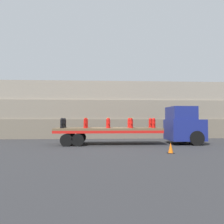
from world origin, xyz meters
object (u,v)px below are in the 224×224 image
at_px(fire_hydrant_red_far_3, 129,123).
at_px(traffic_cone, 171,148).
at_px(fire_hydrant_red_near_3, 131,123).
at_px(truck_cab, 185,126).
at_px(fire_hydrant_red_far_4, 150,123).
at_px(fire_hydrant_black_far_0, 64,123).
at_px(fire_hydrant_red_near_1, 85,123).
at_px(fire_hydrant_red_far_2, 108,123).
at_px(fire_hydrant_red_near_4, 154,123).
at_px(fire_hydrant_red_near_2, 108,123).
at_px(fire_hydrant_black_near_0, 62,123).
at_px(fire_hydrant_red_far_1, 86,123).
at_px(flatbed_trailer, 101,131).

height_order(fire_hydrant_red_far_3, traffic_cone, fire_hydrant_red_far_3).
distance_m(fire_hydrant_red_near_3, traffic_cone, 4.66).
xyz_separation_m(truck_cab, fire_hydrant_red_far_4, (-2.63, 0.53, 0.20)).
height_order(fire_hydrant_black_far_0, fire_hydrant_red_near_1, same).
bearing_deg(fire_hydrant_red_near_1, fire_hydrant_red_far_2, 31.52).
relative_size(fire_hydrant_red_far_2, fire_hydrant_red_near_4, 1.00).
xyz_separation_m(fire_hydrant_red_near_2, fire_hydrant_red_far_2, (0.00, 1.06, 0.00)).
bearing_deg(fire_hydrant_red_far_4, fire_hydrant_red_near_4, -90.00).
relative_size(fire_hydrant_red_near_4, fire_hydrant_red_far_4, 1.00).
relative_size(fire_hydrant_red_far_2, fire_hydrant_red_far_3, 1.00).
bearing_deg(fire_hydrant_red_near_4, fire_hydrant_black_near_0, 180.00).
bearing_deg(traffic_cone, fire_hydrant_red_far_2, 123.28).
height_order(fire_hydrant_red_far_1, fire_hydrant_red_near_4, same).
xyz_separation_m(flatbed_trailer, traffic_cone, (3.99, -4.67, -0.73)).
height_order(fire_hydrant_black_far_0, fire_hydrant_red_near_2, same).
bearing_deg(fire_hydrant_black_near_0, truck_cab, 3.18).
xyz_separation_m(fire_hydrant_black_near_0, fire_hydrant_red_far_2, (3.47, 1.06, 0.00)).
bearing_deg(fire_hydrant_red_far_1, traffic_cone, -45.29).
height_order(fire_hydrant_black_near_0, fire_hydrant_red_near_4, same).
distance_m(fire_hydrant_red_near_2, fire_hydrant_red_near_3, 1.73).
relative_size(fire_hydrant_red_far_1, traffic_cone, 1.24).
xyz_separation_m(fire_hydrant_red_near_1, fire_hydrant_red_near_3, (3.47, 0.00, 0.00)).
distance_m(flatbed_trailer, fire_hydrant_red_near_2, 1.01).
xyz_separation_m(truck_cab, fire_hydrant_red_near_1, (-7.84, -0.53, 0.20)).
height_order(fire_hydrant_black_near_0, fire_hydrant_red_far_2, same).
bearing_deg(fire_hydrant_red_far_3, flatbed_trailer, -167.05).
xyz_separation_m(fire_hydrant_red_far_4, traffic_cone, (-0.06, -5.20, -1.36)).
distance_m(fire_hydrant_red_far_1, fire_hydrant_red_far_3, 3.47).
bearing_deg(fire_hydrant_black_far_0, truck_cab, -3.18).
bearing_deg(traffic_cone, fire_hydrant_red_far_4, 89.39).
height_order(fire_hydrant_red_far_2, fire_hydrant_red_near_3, same).
height_order(fire_hydrant_red_near_1, fire_hydrant_red_far_4, same).
bearing_deg(fire_hydrant_red_far_3, fire_hydrant_red_far_2, 180.00).
bearing_deg(fire_hydrant_red_near_4, fire_hydrant_red_near_2, 180.00).
xyz_separation_m(fire_hydrant_black_far_0, fire_hydrant_red_near_2, (3.47, -1.06, 0.00)).
height_order(fire_hydrant_red_near_2, fire_hydrant_red_far_4, same).
height_order(fire_hydrant_red_near_3, fire_hydrant_red_near_4, same).
relative_size(fire_hydrant_black_near_0, fire_hydrant_red_far_3, 1.00).
height_order(flatbed_trailer, fire_hydrant_red_far_4, fire_hydrant_red_far_4).
relative_size(truck_cab, fire_hydrant_red_near_1, 3.82).
bearing_deg(fire_hydrant_red_near_3, fire_hydrant_red_near_2, 180.00).
height_order(fire_hydrant_red_near_1, fire_hydrant_red_near_4, same).
relative_size(truck_cab, fire_hydrant_red_far_2, 3.82).
relative_size(flatbed_trailer, fire_hydrant_black_near_0, 10.57).
bearing_deg(fire_hydrant_red_far_2, truck_cab, -4.98).
xyz_separation_m(fire_hydrant_red_far_1, fire_hydrant_red_near_3, (3.47, -1.06, 0.00)).
height_order(fire_hydrant_black_near_0, fire_hydrant_black_far_0, same).
bearing_deg(flatbed_trailer, fire_hydrant_black_near_0, -169.58).
bearing_deg(fire_hydrant_red_far_3, fire_hydrant_red_near_1, -162.95).
xyz_separation_m(flatbed_trailer, fire_hydrant_red_near_4, (4.05, -0.53, 0.63)).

